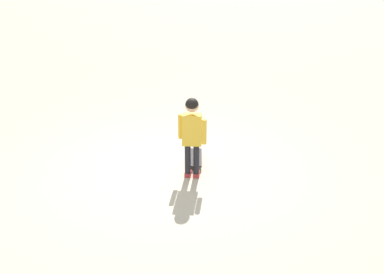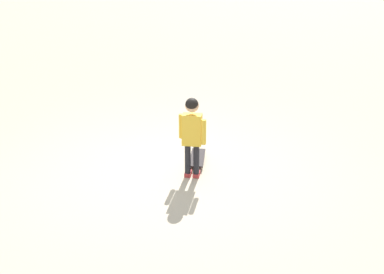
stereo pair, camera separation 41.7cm
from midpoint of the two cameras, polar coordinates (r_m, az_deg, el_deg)
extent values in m
plane|color=tan|center=(6.34, -1.12, -4.12)|extent=(50.00, 50.00, 0.00)
cylinder|color=black|center=(6.11, 1.45, -2.69)|extent=(0.08, 0.08, 0.42)
cube|color=#B73333|center=(6.23, 1.47, -4.37)|extent=(0.17, 0.13, 0.05)
cylinder|color=black|center=(6.10, 2.47, -2.76)|extent=(0.08, 0.08, 0.42)
cube|color=#B73333|center=(6.22, 2.47, -4.44)|extent=(0.17, 0.13, 0.05)
cube|color=gold|center=(5.94, 2.01, 0.86)|extent=(0.22, 0.28, 0.40)
cylinder|color=gold|center=(6.05, 0.68, 1.29)|extent=(0.06, 0.06, 0.32)
cylinder|color=gold|center=(5.87, 3.44, 0.56)|extent=(0.06, 0.06, 0.32)
sphere|color=tan|center=(5.83, 2.05, 3.75)|extent=(0.17, 0.17, 0.17)
sphere|color=black|center=(5.82, 2.04, 3.86)|extent=(0.16, 0.16, 0.16)
cube|color=black|center=(6.58, 2.44, -2.48)|extent=(0.62, 0.38, 0.02)
cube|color=#B7B7BC|center=(6.77, 2.52, -1.87)|extent=(0.07, 0.11, 0.02)
cube|color=#B7B7BC|center=(6.40, 2.34, -3.36)|extent=(0.07, 0.11, 0.02)
cylinder|color=beige|center=(6.78, 1.89, -2.02)|extent=(0.06, 0.05, 0.06)
cylinder|color=beige|center=(6.78, 3.15, -2.07)|extent=(0.06, 0.05, 0.06)
cylinder|color=beige|center=(6.41, 1.66, -3.52)|extent=(0.06, 0.05, 0.06)
cylinder|color=beige|center=(6.40, 3.01, -3.57)|extent=(0.06, 0.05, 0.06)
camera|label=1|loc=(0.21, -88.00, 0.82)|focal=44.99mm
camera|label=2|loc=(0.21, 92.00, -0.82)|focal=44.99mm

